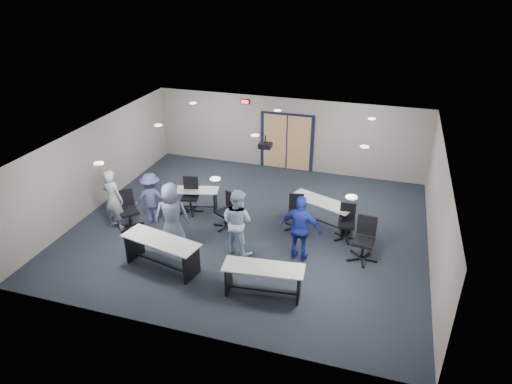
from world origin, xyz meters
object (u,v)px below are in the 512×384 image
(chair_loose_right, at_px, (364,240))
(table_front_right, at_px, (263,276))
(table_back_right, at_px, (322,208))
(chair_back_c, at_px, (296,213))
(person_gray, at_px, (113,199))
(chair_back_d, at_px, (347,223))
(person_back, at_px, (152,198))
(chair_loose_left, at_px, (129,210))
(person_navy, at_px, (301,229))
(chair_back_b, at_px, (225,211))
(chair_back_a, at_px, (190,196))
(table_back_left, at_px, (191,196))
(person_plaid, at_px, (172,215))
(person_lightblue, at_px, (237,222))
(table_front_left, at_px, (162,249))

(chair_loose_right, bearing_deg, table_front_right, -128.44)
(table_front_right, distance_m, table_back_right, 3.65)
(chair_back_c, height_order, person_gray, person_gray)
(chair_back_d, xyz_separation_m, person_back, (-5.62, -0.71, 0.27))
(chair_loose_left, height_order, person_navy, person_navy)
(chair_back_b, bearing_deg, person_back, -139.71)
(table_front_right, bearing_deg, chair_back_d, 56.42)
(chair_back_a, relative_size, chair_loose_left, 0.98)
(chair_back_b, bearing_deg, chair_back_a, -170.28)
(chair_loose_left, xyz_separation_m, person_back, (0.49, 0.50, 0.22))
(table_back_left, bearing_deg, person_navy, -37.65)
(chair_back_a, distance_m, person_plaid, 1.88)
(table_front_right, height_order, chair_back_c, chair_back_c)
(person_gray, bearing_deg, chair_back_a, -128.26)
(chair_back_b, distance_m, chair_back_c, 2.04)
(chair_back_b, relative_size, chair_loose_left, 0.94)
(table_back_right, bearing_deg, chair_loose_left, -139.04)
(chair_loose_left, height_order, person_lightblue, person_lightblue)
(table_back_right, height_order, chair_back_d, chair_back_d)
(person_back, bearing_deg, chair_loose_left, 26.61)
(chair_back_d, relative_size, person_lightblue, 0.56)
(chair_loose_right, bearing_deg, person_plaid, -164.82)
(table_front_left, bearing_deg, table_front_right, 6.71)
(table_back_left, relative_size, person_back, 1.12)
(chair_back_b, bearing_deg, table_back_left, -175.83)
(chair_back_a, height_order, person_navy, person_navy)
(chair_back_a, height_order, person_gray, person_gray)
(table_front_left, distance_m, chair_back_a, 2.94)
(person_navy, distance_m, person_back, 4.63)
(table_back_right, distance_m, person_lightblue, 2.82)
(table_front_right, bearing_deg, table_back_left, 128.80)
(table_back_right, bearing_deg, table_front_right, -79.64)
(chair_loose_right, distance_m, person_plaid, 5.09)
(person_back, bearing_deg, chair_loose_right, 159.21)
(table_front_left, xyz_separation_m, chair_back_b, (0.82, 2.35, -0.04))
(table_back_left, height_order, person_plaid, person_plaid)
(chair_back_c, xyz_separation_m, person_plaid, (-3.01, -1.81, 0.40))
(chair_back_b, height_order, person_back, person_back)
(table_front_right, distance_m, person_navy, 1.76)
(table_front_left, bearing_deg, person_lightblue, 50.53)
(table_back_left, xyz_separation_m, table_back_right, (4.05, 0.26, 0.06))
(chair_back_b, relative_size, person_navy, 0.58)
(chair_loose_left, distance_m, person_lightblue, 3.45)
(table_back_right, height_order, person_plaid, person_plaid)
(table_front_left, height_order, person_gray, person_gray)
(table_front_right, distance_m, chair_back_c, 3.12)
(table_back_left, relative_size, chair_back_c, 1.72)
(table_back_left, xyz_separation_m, person_plaid, (0.36, -2.00, 0.45))
(chair_back_d, bearing_deg, person_gray, -173.65)
(table_back_right, distance_m, person_gray, 6.03)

